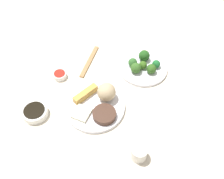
% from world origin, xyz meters
% --- Properties ---
extents(tabletop, '(2.20, 2.20, 0.02)m').
position_xyz_m(tabletop, '(0.00, 0.00, 0.01)').
color(tabletop, beige).
rests_on(tabletop, ground).
extents(main_plate, '(0.25, 0.25, 0.02)m').
position_xyz_m(main_plate, '(-0.03, -0.01, 0.03)').
color(main_plate, white).
rests_on(main_plate, tabletop).
extents(rice_scoop, '(0.08, 0.08, 0.08)m').
position_xyz_m(rice_scoop, '(0.00, 0.05, 0.08)').
color(rice_scoop, '#C8AF86').
rests_on(rice_scoop, main_plate).
extents(spring_roll, '(0.07, 0.12, 0.03)m').
position_xyz_m(spring_roll, '(-0.09, 0.02, 0.05)').
color(spring_roll, gold).
rests_on(spring_roll, main_plate).
extents(crab_rangoon_wonton, '(0.07, 0.07, 0.01)m').
position_xyz_m(crab_rangoon_wonton, '(-0.06, -0.07, 0.04)').
color(crab_rangoon_wonton, beige).
rests_on(crab_rangoon_wonton, main_plate).
extents(stir_fry_heap, '(0.10, 0.10, 0.02)m').
position_xyz_m(stir_fry_heap, '(0.03, -0.04, 0.05)').
color(stir_fry_heap, '#462D21').
rests_on(stir_fry_heap, main_plate).
extents(broccoli_plate, '(0.24, 0.24, 0.01)m').
position_xyz_m(broccoli_plate, '(0.08, 0.29, 0.03)').
color(broccoli_plate, white).
rests_on(broccoli_plate, tabletop).
extents(broccoli_floret_0, '(0.04, 0.04, 0.04)m').
position_xyz_m(broccoli_floret_0, '(0.03, 0.28, 0.06)').
color(broccoli_floret_0, '#33682D').
rests_on(broccoli_floret_0, broccoli_plate).
extents(broccoli_floret_1, '(0.04, 0.04, 0.04)m').
position_xyz_m(broccoli_floret_1, '(0.08, 0.28, 0.05)').
color(broccoli_floret_1, '#3A661E').
rests_on(broccoli_floret_1, broccoli_plate).
extents(broccoli_floret_2, '(0.05, 0.05, 0.05)m').
position_xyz_m(broccoli_floret_2, '(0.13, 0.27, 0.06)').
color(broccoli_floret_2, '#31601F').
rests_on(broccoli_floret_2, broccoli_plate).
extents(broccoli_floret_3, '(0.05, 0.05, 0.05)m').
position_xyz_m(broccoli_floret_3, '(0.07, 0.34, 0.06)').
color(broccoli_floret_3, '#24581E').
rests_on(broccoli_floret_3, broccoli_plate).
extents(broccoli_floret_4, '(0.04, 0.04, 0.04)m').
position_xyz_m(broccoli_floret_4, '(0.14, 0.31, 0.05)').
color(broccoli_floret_4, '#1F6A2E').
rests_on(broccoli_floret_4, broccoli_plate).
extents(broccoli_floret_5, '(0.05, 0.05, 0.05)m').
position_xyz_m(broccoli_floret_5, '(0.06, 0.24, 0.06)').
color(broccoli_floret_5, '#376726').
rests_on(broccoli_floret_5, broccoli_plate).
extents(soy_sauce_bowl, '(0.11, 0.11, 0.03)m').
position_xyz_m(soy_sauce_bowl, '(-0.24, -0.14, 0.04)').
color(soy_sauce_bowl, white).
rests_on(soy_sauce_bowl, tabletop).
extents(soy_sauce_bowl_liquid, '(0.09, 0.09, 0.00)m').
position_xyz_m(soy_sauce_bowl_liquid, '(-0.24, -0.14, 0.05)').
color(soy_sauce_bowl_liquid, black).
rests_on(soy_sauce_bowl_liquid, soy_sauce_bowl).
extents(sauce_ramekin_sweet_and_sour, '(0.06, 0.06, 0.02)m').
position_xyz_m(sauce_ramekin_sweet_and_sour, '(-0.26, 0.08, 0.03)').
color(sauce_ramekin_sweet_and_sour, white).
rests_on(sauce_ramekin_sweet_and_sour, tabletop).
extents(sauce_ramekin_sweet_and_sour_liquid, '(0.05, 0.05, 0.00)m').
position_xyz_m(sauce_ramekin_sweet_and_sour_liquid, '(-0.26, 0.08, 0.05)').
color(sauce_ramekin_sweet_and_sour_liquid, red).
rests_on(sauce_ramekin_sweet_and_sour_liquid, sauce_ramekin_sweet_and_sour).
extents(teacup, '(0.06, 0.06, 0.06)m').
position_xyz_m(teacup, '(0.22, -0.15, 0.05)').
color(teacup, white).
rests_on(teacup, tabletop).
extents(chopsticks_pair, '(0.05, 0.22, 0.01)m').
position_xyz_m(chopsticks_pair, '(-0.18, 0.23, 0.02)').
color(chopsticks_pair, '#AA7D4E').
rests_on(chopsticks_pair, tabletop).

